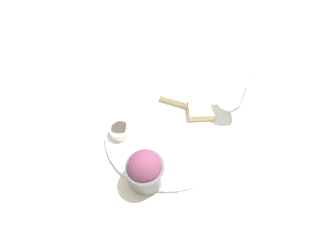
{
  "coord_description": "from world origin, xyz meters",
  "views": [
    {
      "loc": [
        0.17,
        -0.36,
        0.62
      ],
      "look_at": [
        0.0,
        0.0,
        0.03
      ],
      "focal_mm": 28.0,
      "sensor_mm": 36.0,
      "label": 1
    }
  ],
  "objects_px": {
    "salad_bowl": "(145,169)",
    "wine_glass": "(250,78)",
    "cheese_toast_far": "(201,111)",
    "fork": "(252,210)",
    "sauce_ramekin": "(120,130)",
    "cheese_toast_near": "(177,95)"
  },
  "relations": [
    {
      "from": "cheese_toast_near",
      "to": "wine_glass",
      "type": "xyz_separation_m",
      "value": [
        0.18,
        0.05,
        0.1
      ]
    },
    {
      "from": "salad_bowl",
      "to": "cheese_toast_far",
      "type": "height_order",
      "value": "salad_bowl"
    },
    {
      "from": "salad_bowl",
      "to": "cheese_toast_near",
      "type": "relative_size",
      "value": 1.07
    },
    {
      "from": "cheese_toast_near",
      "to": "wine_glass",
      "type": "height_order",
      "value": "wine_glass"
    },
    {
      "from": "wine_glass",
      "to": "fork",
      "type": "relative_size",
      "value": 1.17
    },
    {
      "from": "salad_bowl",
      "to": "wine_glass",
      "type": "distance_m",
      "value": 0.36
    },
    {
      "from": "salad_bowl",
      "to": "sauce_ramekin",
      "type": "bearing_deg",
      "value": 145.66
    },
    {
      "from": "wine_glass",
      "to": "cheese_toast_far",
      "type": "bearing_deg",
      "value": -140.44
    },
    {
      "from": "sauce_ramekin",
      "to": "cheese_toast_near",
      "type": "distance_m",
      "value": 0.2
    },
    {
      "from": "salad_bowl",
      "to": "cheese_toast_far",
      "type": "xyz_separation_m",
      "value": [
        0.05,
        0.24,
        -0.03
      ]
    },
    {
      "from": "cheese_toast_near",
      "to": "fork",
      "type": "xyz_separation_m",
      "value": [
        0.29,
        -0.23,
        -0.02
      ]
    },
    {
      "from": "sauce_ramekin",
      "to": "wine_glass",
      "type": "distance_m",
      "value": 0.37
    },
    {
      "from": "cheese_toast_far",
      "to": "fork",
      "type": "xyz_separation_m",
      "value": [
        0.21,
        -0.21,
        -0.02
      ]
    },
    {
      "from": "sauce_ramekin",
      "to": "wine_glass",
      "type": "xyz_separation_m",
      "value": [
        0.27,
        0.24,
        0.1
      ]
    },
    {
      "from": "salad_bowl",
      "to": "wine_glass",
      "type": "xyz_separation_m",
      "value": [
        0.15,
        0.32,
        0.07
      ]
    },
    {
      "from": "sauce_ramekin",
      "to": "cheese_toast_far",
      "type": "xyz_separation_m",
      "value": [
        0.17,
        0.16,
        -0.0
      ]
    },
    {
      "from": "cheese_toast_near",
      "to": "cheese_toast_far",
      "type": "bearing_deg",
      "value": -15.74
    },
    {
      "from": "salad_bowl",
      "to": "fork",
      "type": "bearing_deg",
      "value": 7.37
    },
    {
      "from": "cheese_toast_far",
      "to": "fork",
      "type": "bearing_deg",
      "value": -44.71
    },
    {
      "from": "fork",
      "to": "wine_glass",
      "type": "bearing_deg",
      "value": 111.55
    },
    {
      "from": "cheese_toast_far",
      "to": "wine_glass",
      "type": "bearing_deg",
      "value": 39.56
    },
    {
      "from": "salad_bowl",
      "to": "wine_glass",
      "type": "height_order",
      "value": "wine_glass"
    }
  ]
}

